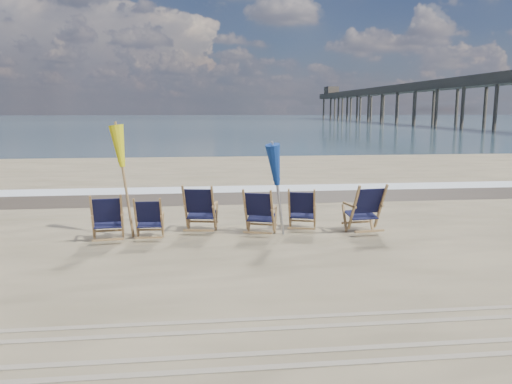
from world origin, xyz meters
TOP-DOWN VIEW (x-y plane):
  - ocean at (0.00, 128.00)m, footprint 400.00×400.00m
  - surf_foam at (0.00, 8.30)m, footprint 200.00×1.40m
  - wet_sand_strip at (0.00, 6.80)m, footprint 200.00×2.60m
  - tire_tracks at (0.00, -2.80)m, footprint 80.00×1.30m
  - beach_chair_0 at (-2.72, 1.79)m, footprint 0.72×0.79m
  - beach_chair_1 at (-1.95, 1.84)m, footprint 0.59×0.66m
  - beach_chair_2 at (-0.90, 2.25)m, footprint 0.82×0.89m
  - beach_chair_3 at (0.30, 1.88)m, footprint 0.85×0.90m
  - beach_chair_4 at (1.26, 2.18)m, footprint 0.78×0.84m
  - beach_chair_5 at (2.62, 1.86)m, footprint 0.81×0.88m
  - umbrella_yellow at (-2.69, 2.25)m, footprint 0.30×0.30m
  - umbrella_blue at (0.44, 1.94)m, footprint 0.30×0.30m
  - fishing_pier at (38.00, 74.00)m, footprint 4.40×140.00m

SIDE VIEW (x-z plane):
  - ocean at x=0.00m, z-range 0.00..0.00m
  - wet_sand_strip at x=0.00m, z-range 0.00..0.00m
  - surf_foam at x=0.00m, z-range 0.00..0.01m
  - tire_tracks at x=0.00m, z-range 0.00..0.01m
  - beach_chair_1 at x=-1.95m, z-range 0.00..0.91m
  - beach_chair_4 at x=1.26m, z-range 0.00..0.97m
  - beach_chair_0 at x=-2.72m, z-range 0.00..1.00m
  - beach_chair_3 at x=0.30m, z-range 0.00..1.02m
  - beach_chair_2 at x=-0.90m, z-range 0.00..1.08m
  - beach_chair_5 at x=2.62m, z-range 0.00..1.10m
  - umbrella_blue at x=0.44m, z-range 0.46..2.40m
  - umbrella_yellow at x=-2.69m, z-range 0.62..2.92m
  - fishing_pier at x=38.00m, z-range 0.00..9.30m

